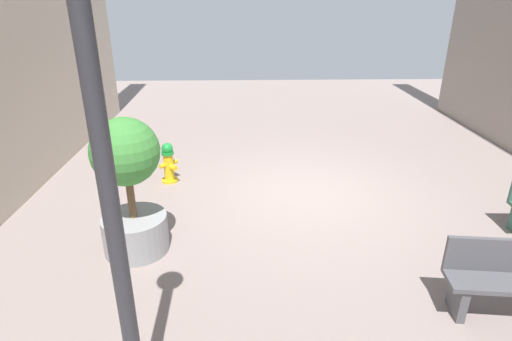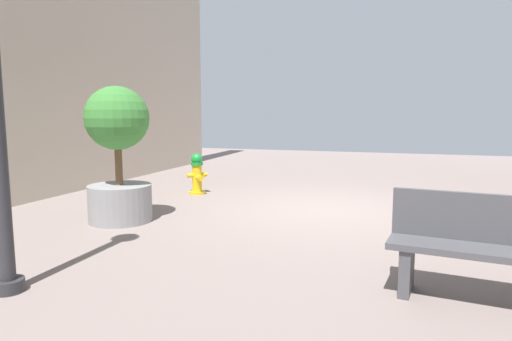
{
  "view_description": "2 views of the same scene",
  "coord_description": "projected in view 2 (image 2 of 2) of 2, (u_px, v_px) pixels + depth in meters",
  "views": [
    {
      "loc": [
        1.22,
        7.17,
        3.57
      ],
      "look_at": [
        1.03,
        0.72,
        0.82
      ],
      "focal_mm": 29.02,
      "sensor_mm": 36.0,
      "label": 1
    },
    {
      "loc": [
        -1.25,
        7.48,
        1.66
      ],
      "look_at": [
        1.1,
        0.48,
        0.7
      ],
      "focal_mm": 31.13,
      "sensor_mm": 36.0,
      "label": 2
    }
  ],
  "objects": [
    {
      "name": "ground_plane",
      "position": [
        325.0,
        210.0,
        7.64
      ],
      "size": [
        23.4,
        23.4,
        0.0
      ],
      "primitive_type": "plane",
      "color": "gray"
    },
    {
      "name": "planter_tree",
      "position": [
        118.0,
        150.0,
        6.71
      ],
      "size": [
        0.96,
        0.96,
        2.06
      ],
      "color": "gray",
      "rests_on": "ground_plane"
    },
    {
      "name": "fire_hydrant",
      "position": [
        197.0,
        174.0,
        9.12
      ],
      "size": [
        0.38,
        0.38,
        0.84
      ],
      "color": "gold",
      "rests_on": "ground_plane"
    },
    {
      "name": "bench_far",
      "position": [
        491.0,
        248.0,
        3.85
      ],
      "size": [
        1.74,
        0.64,
        0.95
      ],
      "color": "#4C4C51",
      "rests_on": "ground_plane"
    }
  ]
}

